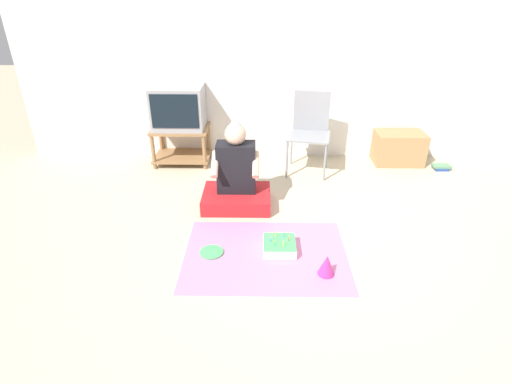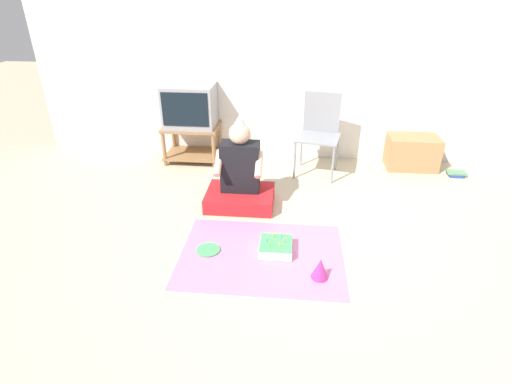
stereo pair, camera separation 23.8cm
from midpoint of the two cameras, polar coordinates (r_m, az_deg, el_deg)
ground_plane at (r=3.17m, az=9.91°, el=-9.57°), size 16.00×16.00×0.00m
wall_back at (r=4.66m, az=9.67°, el=19.73°), size 6.40×0.06×2.55m
tv_stand at (r=4.77m, az=-7.65°, el=7.39°), size 0.64×0.45×0.43m
tv at (r=4.65m, az=-7.97°, el=12.11°), size 0.57×0.44×0.47m
folding_chair at (r=4.43m, az=10.60°, el=8.86°), size 0.52×0.49×0.87m
cardboard_box_stack at (r=4.93m, az=22.71°, el=5.21°), size 0.55×0.35×0.37m
book_pile at (r=4.98m, az=27.89°, el=2.32°), size 0.20×0.14×0.05m
person_seated at (r=3.75m, az=-0.47°, el=1.86°), size 0.64×0.48×0.87m
party_cloth at (r=3.17m, az=2.96°, el=-9.01°), size 1.27×0.94×0.01m
birthday_cake at (r=3.19m, az=5.01°, el=-7.86°), size 0.26×0.26×0.14m
party_hat_blue at (r=2.96m, az=11.48°, el=-10.70°), size 0.13×0.13×0.16m
paper_plate at (r=3.22m, az=-4.71°, el=-8.27°), size 0.19×0.19×0.01m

